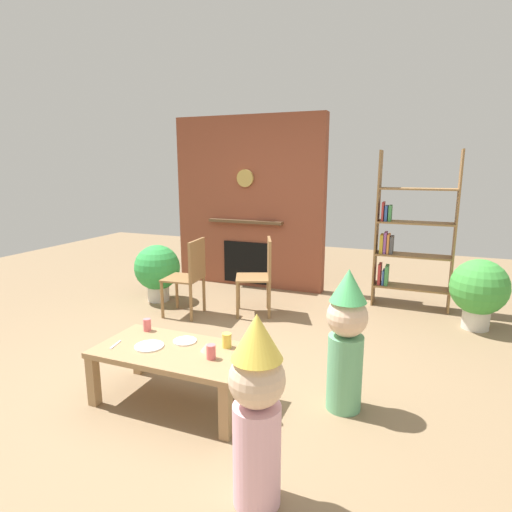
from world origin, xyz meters
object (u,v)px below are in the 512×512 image
object	(u,v)px
coffee_table	(175,357)
potted_plant_tall	(479,289)
dining_chair_left	(190,273)
paper_plate_rear	(149,346)
paper_cup_far_left	(211,352)
paper_plate_front	(185,341)
paper_cup_near_left	(147,325)
potted_plant_short	(157,269)
paper_cup_center	(227,340)
child_in_pink	(346,337)
dining_chair_middle	(261,272)
bookshelf	(407,238)
birthday_cake_slice	(207,347)
child_with_cone_hat	(257,407)
paper_cup_near_right	(241,354)

from	to	relation	value
coffee_table	potted_plant_tall	size ratio (longest dim) A/B	1.52
dining_chair_left	paper_plate_rear	bearing A→B (deg)	105.98
coffee_table	paper_cup_far_left	distance (m)	0.34
paper_plate_front	paper_plate_rear	world-z (taller)	same
paper_cup_near_left	potted_plant_short	bearing A→B (deg)	122.69
paper_cup_center	potted_plant_short	size ratio (longest dim) A/B	0.14
paper_cup_far_left	potted_plant_short	bearing A→B (deg)	132.37
potted_plant_tall	paper_cup_center	bearing A→B (deg)	-129.49
paper_cup_near_left	paper_cup_center	bearing A→B (deg)	-3.78
child_in_pink	potted_plant_tall	xyz separation A→B (m)	(1.04, 2.06, -0.11)
dining_chair_middle	potted_plant_short	size ratio (longest dim) A/B	1.23
bookshelf	coffee_table	size ratio (longest dim) A/B	1.65
child_in_pink	dining_chair_left	xyz separation A→B (m)	(-2.01, 1.28, -0.03)
paper_cup_far_left	birthday_cake_slice	distance (m)	0.13
potted_plant_tall	paper_plate_front	bearing A→B (deg)	-133.82
potted_plant_tall	child_in_pink	bearing A→B (deg)	-116.67
coffee_table	paper_cup_near_left	xyz separation A→B (m)	(-0.39, 0.22, 0.11)
birthday_cake_slice	dining_chair_middle	xyz separation A→B (m)	(-0.34, 1.96, 0.07)
child_with_cone_hat	potted_plant_tall	world-z (taller)	child_with_cone_hat
dining_chair_left	dining_chair_middle	distance (m)	0.82
paper_plate_front	potted_plant_short	world-z (taller)	potted_plant_short
paper_plate_front	paper_cup_near_right	bearing A→B (deg)	-14.00
child_with_cone_hat	dining_chair_left	distance (m)	2.91
paper_plate_rear	child_in_pink	distance (m)	1.42
paper_cup_near_right	paper_cup_center	bearing A→B (deg)	139.35
dining_chair_left	potted_plant_short	bearing A→B (deg)	-31.15
paper_plate_rear	coffee_table	bearing A→B (deg)	11.05
child_with_cone_hat	potted_plant_tall	distance (m)	3.36
paper_plate_rear	potted_plant_tall	bearing A→B (deg)	45.90
potted_plant_tall	potted_plant_short	distance (m)	3.76
paper_plate_rear	birthday_cake_slice	distance (m)	0.44
coffee_table	child_with_cone_hat	bearing A→B (deg)	-36.37
paper_cup_far_left	dining_chair_left	world-z (taller)	dining_chair_left
child_with_cone_hat	child_in_pink	xyz separation A→B (m)	(0.26, 1.04, 0.00)
dining_chair_middle	potted_plant_tall	world-z (taller)	dining_chair_middle
paper_plate_rear	dining_chair_middle	bearing A→B (deg)	87.62
birthday_cake_slice	child_in_pink	world-z (taller)	child_in_pink
bookshelf	child_with_cone_hat	distance (m)	3.65
coffee_table	dining_chair_left	distance (m)	1.86
paper_cup_near_right	paper_cup_far_left	xyz separation A→B (m)	(-0.21, -0.05, 0.00)
coffee_table	child_with_cone_hat	world-z (taller)	child_with_cone_hat
bookshelf	coffee_table	distance (m)	3.30
child_in_pink	potted_plant_short	xyz separation A→B (m)	(-2.69, 1.62, -0.13)
paper_plate_front	potted_plant_short	distance (m)	2.40
coffee_table	paper_plate_rear	world-z (taller)	paper_plate_rear
child_with_cone_hat	potted_plant_short	xyz separation A→B (m)	(-2.44, 2.65, -0.13)
child_in_pink	potted_plant_short	distance (m)	3.14
coffee_table	child_with_cone_hat	size ratio (longest dim) A/B	1.12
dining_chair_left	dining_chair_middle	size ratio (longest dim) A/B	1.00
paper_cup_near_right	paper_plate_rear	size ratio (longest dim) A/B	0.45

